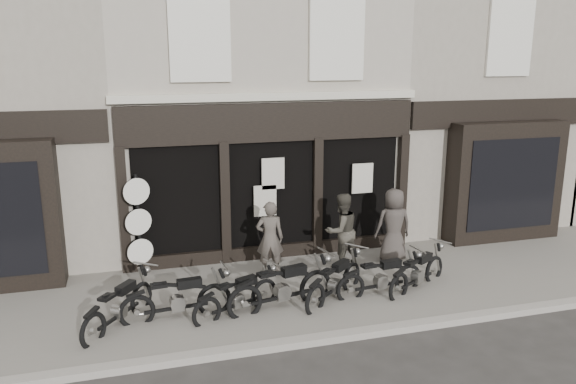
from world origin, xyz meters
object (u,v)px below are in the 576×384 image
object	(u,v)px
motorcycle_0	(119,310)
motorcycle_4	(335,285)
motorcycle_2	(238,300)
motorcycle_1	(178,302)
motorcycle_3	(283,291)
man_right	(393,225)
motorcycle_6	(418,275)
man_left	(270,238)
motorcycle_5	(381,281)
advert_sign_post	(139,230)
man_centre	(341,231)

from	to	relation	value
motorcycle_0	motorcycle_4	distance (m)	4.25
motorcycle_2	motorcycle_0	bearing A→B (deg)	152.18
motorcycle_1	motorcycle_3	distance (m)	2.04
man_right	motorcycle_0	bearing A→B (deg)	18.82
motorcycle_6	man_left	bearing A→B (deg)	121.44
motorcycle_5	advert_sign_post	bearing A→B (deg)	146.59
motorcycle_6	man_left	xyz separation A→B (m)	(-2.87, 1.59, 0.59)
man_left	motorcycle_6	bearing A→B (deg)	162.18
motorcycle_4	motorcycle_6	world-z (taller)	motorcycle_4
man_left	man_centre	world-z (taller)	man_centre
motorcycle_1	advert_sign_post	world-z (taller)	advert_sign_post
motorcycle_2	man_left	bearing A→B (deg)	33.41
motorcycle_4	man_centre	xyz separation A→B (m)	(0.75, 1.60, 0.61)
motorcycle_3	motorcycle_1	bearing A→B (deg)	163.71
motorcycle_0	motorcycle_3	size ratio (longest dim) A/B	0.78
man_centre	man_right	world-z (taller)	man_right
motorcycle_3	motorcycle_4	distance (m)	1.15
man_right	advert_sign_post	size ratio (longest dim) A/B	0.73
motorcycle_2	man_left	size ratio (longest dim) A/B	1.08
motorcycle_4	motorcycle_5	xyz separation A→B (m)	(1.02, -0.04, -0.01)
motorcycle_1	motorcycle_4	size ratio (longest dim) A/B	1.22
motorcycle_2	man_centre	world-z (taller)	man_centre
man_right	man_centre	bearing A→B (deg)	5.79
motorcycle_3	motorcycle_6	bearing A→B (deg)	-10.67
motorcycle_3	motorcycle_5	bearing A→B (deg)	-11.01
motorcycle_6	motorcycle_0	bearing A→B (deg)	150.47
motorcycle_4	man_centre	bearing A→B (deg)	26.18
motorcycle_3	advert_sign_post	distance (m)	3.68
motorcycle_5	man_right	world-z (taller)	man_right
motorcycle_2	motorcycle_6	world-z (taller)	motorcycle_6
motorcycle_1	man_right	bearing A→B (deg)	11.84
motorcycle_0	man_centre	distance (m)	5.28
motorcycle_0	motorcycle_1	distance (m)	1.07
motorcycle_6	man_right	bearing A→B (deg)	53.51
man_centre	advert_sign_post	world-z (taller)	advert_sign_post
motorcycle_2	man_left	world-z (taller)	man_left
motorcycle_2	motorcycle_5	size ratio (longest dim) A/B	0.90
motorcycle_1	man_right	world-z (taller)	man_right
motorcycle_2	motorcycle_6	xyz separation A→B (m)	(3.95, 0.13, 0.01)
man_right	motorcycle_4	bearing A→B (deg)	42.34
man_left	motorcycle_3	bearing A→B (deg)	95.40
motorcycle_6	man_left	distance (m)	3.33
motorcycle_6	motorcycle_2	bearing A→B (deg)	152.36
motorcycle_3	man_left	distance (m)	1.80
motorcycle_0	motorcycle_6	bearing A→B (deg)	-53.64
motorcycle_4	motorcycle_0	bearing A→B (deg)	141.27
motorcycle_1	motorcycle_5	distance (m)	4.20
motorcycle_0	man_centre	world-z (taller)	man_centre
motorcycle_0	man_left	xyz separation A→B (m)	(3.28, 1.59, 0.58)
motorcycle_5	motorcycle_4	bearing A→B (deg)	170.44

